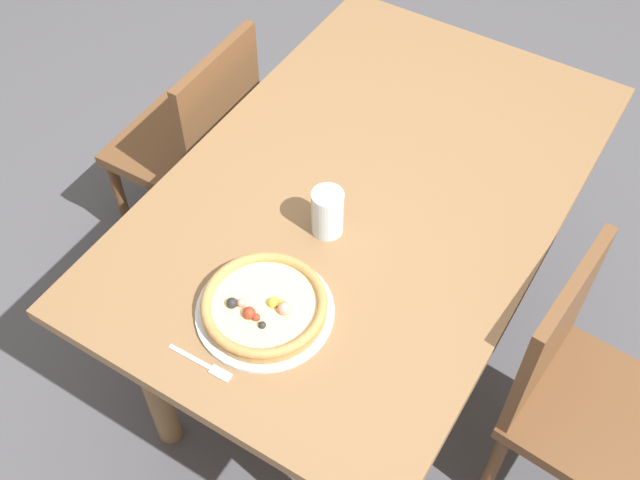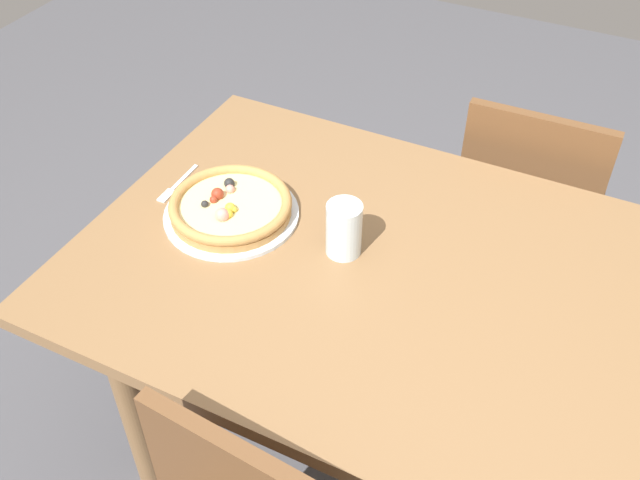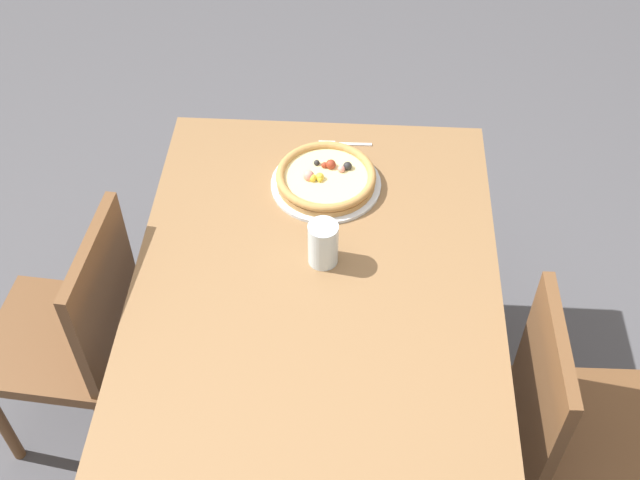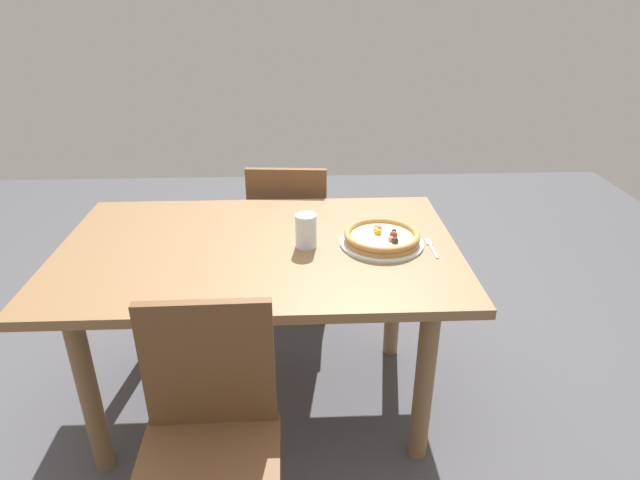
{
  "view_description": "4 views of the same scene",
  "coord_description": "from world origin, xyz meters",
  "px_view_note": "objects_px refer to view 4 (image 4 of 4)",
  "views": [
    {
      "loc": [
        1.23,
        0.61,
        2.21
      ],
      "look_at": [
        0.23,
        -0.0,
        0.77
      ],
      "focal_mm": 43.1,
      "sensor_mm": 36.0,
      "label": 1
    },
    {
      "loc": [
        -0.29,
        1.06,
        1.85
      ],
      "look_at": [
        0.23,
        -0.0,
        0.77
      ],
      "focal_mm": 40.71,
      "sensor_mm": 36.0,
      "label": 2
    },
    {
      "loc": [
        -1.19,
        -0.09,
        2.33
      ],
      "look_at": [
        0.23,
        -0.0,
        0.77
      ],
      "focal_mm": 44.75,
      "sensor_mm": 36.0,
      "label": 3
    },
    {
      "loc": [
        0.15,
        -1.81,
        1.64
      ],
      "look_at": [
        0.23,
        -0.0,
        0.77
      ],
      "focal_mm": 30.03,
      "sensor_mm": 36.0,
      "label": 4
    }
  ],
  "objects_px": {
    "plate": "(381,243)",
    "drinking_glass": "(306,231)",
    "pizza": "(382,237)",
    "fork": "(431,246)",
    "dining_table": "(260,269)",
    "chair_far": "(290,235)",
    "chair_near": "(209,443)"
  },
  "relations": [
    {
      "from": "chair_near",
      "to": "chair_far",
      "type": "distance_m",
      "value": 1.39
    },
    {
      "from": "plate",
      "to": "chair_far",
      "type": "bearing_deg",
      "value": 117.19
    },
    {
      "from": "chair_far",
      "to": "pizza",
      "type": "relative_size",
      "value": 3.03
    },
    {
      "from": "plate",
      "to": "drinking_glass",
      "type": "bearing_deg",
      "value": -178.49
    },
    {
      "from": "pizza",
      "to": "fork",
      "type": "xyz_separation_m",
      "value": [
        0.18,
        -0.03,
        -0.03
      ]
    },
    {
      "from": "chair_near",
      "to": "plate",
      "type": "xyz_separation_m",
      "value": [
        0.58,
        0.68,
        0.28
      ]
    },
    {
      "from": "fork",
      "to": "chair_far",
      "type": "bearing_deg",
      "value": 35.39
    },
    {
      "from": "plate",
      "to": "drinking_glass",
      "type": "distance_m",
      "value": 0.29
    },
    {
      "from": "drinking_glass",
      "to": "chair_far",
      "type": "bearing_deg",
      "value": 95.87
    },
    {
      "from": "dining_table",
      "to": "plate",
      "type": "relative_size",
      "value": 4.72
    },
    {
      "from": "pizza",
      "to": "drinking_glass",
      "type": "relative_size",
      "value": 2.23
    },
    {
      "from": "dining_table",
      "to": "pizza",
      "type": "relative_size",
      "value": 5.23
    },
    {
      "from": "plate",
      "to": "pizza",
      "type": "distance_m",
      "value": 0.03
    },
    {
      "from": "drinking_glass",
      "to": "chair_near",
      "type": "bearing_deg",
      "value": -113.44
    },
    {
      "from": "drinking_glass",
      "to": "plate",
      "type": "bearing_deg",
      "value": 1.51
    },
    {
      "from": "chair_far",
      "to": "pizza",
      "type": "bearing_deg",
      "value": -58.03
    },
    {
      "from": "chair_far",
      "to": "plate",
      "type": "distance_m",
      "value": 0.83
    },
    {
      "from": "plate",
      "to": "dining_table",
      "type": "bearing_deg",
      "value": 179.14
    },
    {
      "from": "dining_table",
      "to": "drinking_glass",
      "type": "xyz_separation_m",
      "value": [
        0.18,
        -0.01,
        0.17
      ]
    },
    {
      "from": "drinking_glass",
      "to": "fork",
      "type": "bearing_deg",
      "value": -2.92
    },
    {
      "from": "fork",
      "to": "drinking_glass",
      "type": "relative_size",
      "value": 1.29
    },
    {
      "from": "fork",
      "to": "drinking_glass",
      "type": "xyz_separation_m",
      "value": [
        -0.47,
        0.02,
        0.06
      ]
    },
    {
      "from": "dining_table",
      "to": "plate",
      "type": "height_order",
      "value": "plate"
    },
    {
      "from": "dining_table",
      "to": "drinking_glass",
      "type": "distance_m",
      "value": 0.24
    },
    {
      "from": "chair_near",
      "to": "drinking_glass",
      "type": "relative_size",
      "value": 6.77
    },
    {
      "from": "chair_far",
      "to": "chair_near",
      "type": "bearing_deg",
      "value": -94.34
    },
    {
      "from": "chair_far",
      "to": "drinking_glass",
      "type": "height_order",
      "value": "drinking_glass"
    },
    {
      "from": "plate",
      "to": "pizza",
      "type": "height_order",
      "value": "pizza"
    },
    {
      "from": "dining_table",
      "to": "drinking_glass",
      "type": "relative_size",
      "value": 11.67
    },
    {
      "from": "chair_far",
      "to": "drinking_glass",
      "type": "relative_size",
      "value": 6.77
    },
    {
      "from": "plate",
      "to": "fork",
      "type": "height_order",
      "value": "plate"
    },
    {
      "from": "chair_near",
      "to": "pizza",
      "type": "distance_m",
      "value": 0.94
    }
  ]
}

